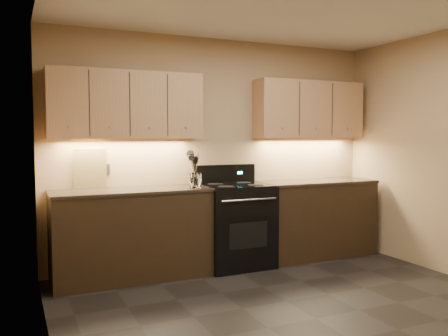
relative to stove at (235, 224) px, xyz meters
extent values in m
plane|color=black|center=(-0.08, -1.68, -0.48)|extent=(4.00, 4.00, 0.00)
cube|color=#9F8B5D|center=(-0.08, 0.32, 0.82)|extent=(4.00, 0.04, 2.60)
cube|color=#9F8B5D|center=(-2.08, -1.68, 0.82)|extent=(0.04, 4.00, 2.60)
cube|color=black|center=(-1.18, 0.02, -0.03)|extent=(1.60, 0.60, 0.90)
cube|color=#382F23|center=(-1.18, 0.02, 0.44)|extent=(1.62, 0.62, 0.03)
cube|color=black|center=(1.10, 0.02, -0.03)|extent=(1.44, 0.60, 0.90)
cube|color=#382F23|center=(1.10, 0.02, 0.44)|extent=(1.46, 0.62, 0.03)
cube|color=black|center=(0.00, -0.01, -0.02)|extent=(0.76, 0.65, 0.92)
cube|color=black|center=(0.00, -0.01, 0.45)|extent=(0.70, 0.60, 0.01)
cube|color=black|center=(0.00, 0.28, 0.55)|extent=(0.76, 0.07, 0.22)
cube|color=#19E5F2|center=(0.18, 0.24, 0.56)|extent=(0.06, 0.00, 0.03)
cylinder|color=silver|center=(0.00, -0.35, 0.32)|extent=(0.65, 0.02, 0.02)
cube|color=black|center=(0.00, -0.33, -0.07)|extent=(0.46, 0.00, 0.28)
cylinder|color=black|center=(-0.18, -0.16, 0.45)|extent=(0.18, 0.18, 0.00)
cylinder|color=black|center=(0.18, -0.16, 0.45)|extent=(0.18, 0.18, 0.00)
cylinder|color=black|center=(-0.18, 0.14, 0.45)|extent=(0.18, 0.18, 0.00)
cylinder|color=black|center=(0.18, 0.14, 0.45)|extent=(0.18, 0.18, 0.00)
cube|color=tan|center=(-1.18, 0.17, 1.32)|extent=(1.60, 0.30, 0.70)
cube|color=tan|center=(1.10, 0.17, 1.32)|extent=(1.44, 0.30, 0.70)
cube|color=#B2B5BA|center=(-1.38, 0.31, 0.64)|extent=(0.08, 0.01, 0.12)
cylinder|color=white|center=(-0.51, -0.09, 0.53)|extent=(0.14, 0.14, 0.16)
cylinder|color=white|center=(-0.51, -0.09, 0.46)|extent=(0.12, 0.12, 0.02)
cube|color=tan|center=(-1.55, 0.27, 0.66)|extent=(0.34, 0.11, 0.43)
camera|label=1|loc=(-2.31, -4.79, 1.01)|focal=38.00mm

